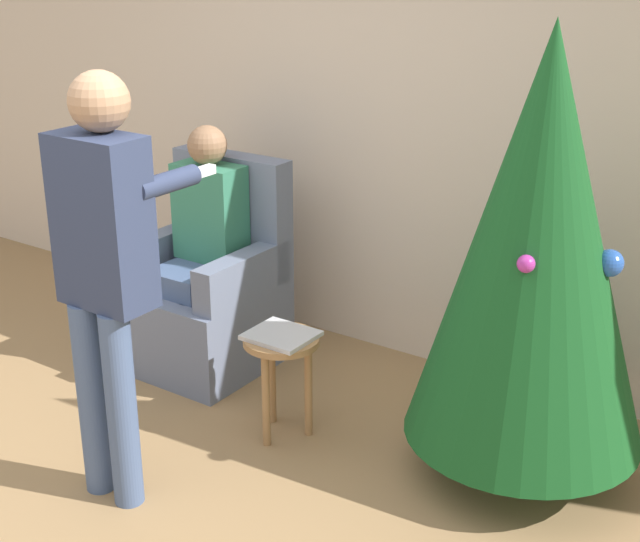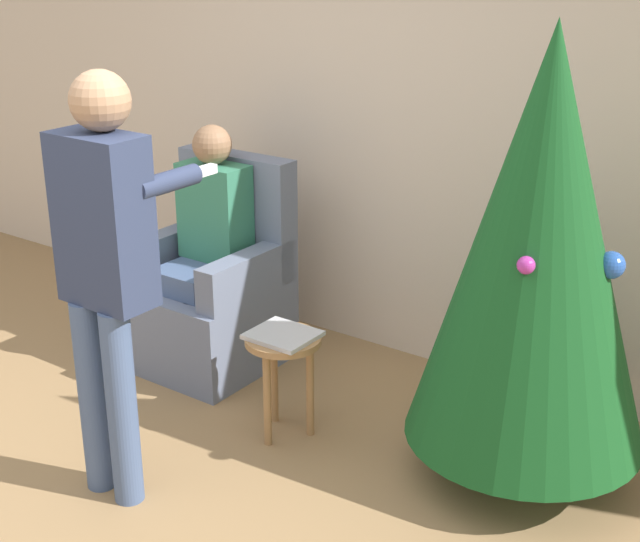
{
  "view_description": "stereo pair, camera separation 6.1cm",
  "coord_description": "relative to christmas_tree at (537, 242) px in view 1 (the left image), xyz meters",
  "views": [
    {
      "loc": [
        2.35,
        -1.7,
        2.16
      ],
      "look_at": [
        0.55,
        0.92,
        0.95
      ],
      "focal_mm": 50.0,
      "sensor_mm": 36.0,
      "label": 1
    },
    {
      "loc": [
        2.4,
        -1.66,
        2.16
      ],
      "look_at": [
        0.55,
        0.92,
        0.95
      ],
      "focal_mm": 50.0,
      "sensor_mm": 36.0,
      "label": 2
    }
  ],
  "objects": [
    {
      "name": "wall_back",
      "position": [
        -1.19,
        0.77,
        0.31
      ],
      "size": [
        8.0,
        0.06,
        2.7
      ],
      "color": "beige",
      "rests_on": "ground_plane"
    },
    {
      "name": "christmas_tree",
      "position": [
        0.0,
        0.0,
        0.0
      ],
      "size": [
        0.98,
        0.98,
        1.88
      ],
      "color": "brown",
      "rests_on": "ground_plane"
    },
    {
      "name": "armchair",
      "position": [
        -1.79,
        0.08,
        -0.67
      ],
      "size": [
        0.69,
        0.7,
        1.09
      ],
      "color": "slate",
      "rests_on": "ground_plane"
    },
    {
      "name": "person_seated",
      "position": [
        -1.79,
        0.05,
        -0.34
      ],
      "size": [
        0.36,
        0.46,
        1.27
      ],
      "color": "#475B84",
      "rests_on": "ground_plane"
    },
    {
      "name": "person_standing",
      "position": [
        -1.3,
        -1.03,
        -0.02
      ],
      "size": [
        0.39,
        0.57,
        1.71
      ],
      "color": "#475B84",
      "rests_on": "ground_plane"
    },
    {
      "name": "side_stool",
      "position": [
        -1.01,
        -0.32,
        -0.65
      ],
      "size": [
        0.34,
        0.34,
        0.49
      ],
      "color": "#A37547",
      "rests_on": "ground_plane"
    },
    {
      "name": "laptop",
      "position": [
        -1.01,
        -0.32,
        -0.54
      ],
      "size": [
        0.29,
        0.25,
        0.02
      ],
      "color": "silver",
      "rests_on": "side_stool"
    }
  ]
}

